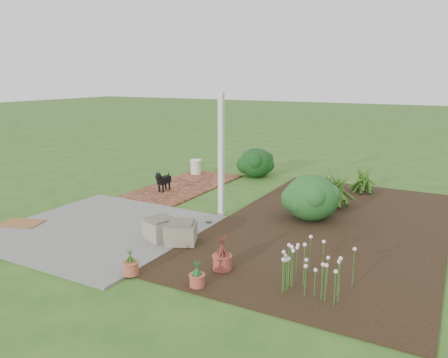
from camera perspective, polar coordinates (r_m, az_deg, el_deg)
The scene contains 19 objects.
ground at distance 9.11m, azimuth -2.32°, elevation -4.66°, with size 80.00×80.00×0.00m, color #295B1C.
concrete_patio at distance 8.53m, azimuth -15.77°, elevation -6.30°, with size 3.50×3.50×0.04m, color slate.
brick_path at distance 11.40m, azimuth -5.13°, elevation -0.90°, with size 1.60×3.50×0.04m, color brown.
garden_bed at distance 8.63m, azimuth 13.93°, elevation -5.99°, with size 4.00×7.00×0.03m, color black.
veranda_post at distance 8.74m, azimuth -0.37°, elevation 3.04°, with size 0.10×0.10×2.50m, color white.
stone_trough_near at distance 7.68m, azimuth -7.17°, elevation -6.77°, with size 0.44×0.44×0.29m, color #766A5C.
stone_trough_mid at distance 7.51m, azimuth -5.59°, elevation -7.07°, with size 0.49×0.49×0.33m, color #716A57.
stone_trough_far at distance 7.74m, azimuth -8.26°, elevation -6.53°, with size 0.48×0.48×0.32m, color gray.
coir_doormat at distance 9.29m, azimuth -24.96°, elevation -5.24°, with size 0.75×0.48×0.02m, color olive.
black_dog at distance 10.80m, azimuth -7.98°, elevation -0.10°, with size 0.17×0.56×0.48m.
cream_ceramic_urn at distance 12.66m, azimuth -3.71°, elevation 1.58°, with size 0.30×0.30×0.40m, color beige.
evergreen_shrub at distance 8.82m, azimuth 11.37°, elevation -2.23°, with size 1.07×1.07×0.91m, color #133E1A.
agapanthus_clump_back at distance 9.75m, azimuth 14.29°, elevation -0.62°, with size 1.12×1.12×1.00m, color #143F0F, non-canonical shape.
agapanthus_clump_front at distance 11.16m, azimuth 17.64°, elevation 0.33°, with size 0.88×0.88×0.79m, color #1A3D0D, non-canonical shape.
pink_flower_patch at distance 6.04m, azimuth 11.95°, elevation -11.17°, with size 0.96×0.96×0.61m, color #113D0F, non-canonical shape.
terracotta_pot_bronze at distance 6.53m, azimuth -0.23°, elevation -10.80°, with size 0.27×0.27×0.22m, color #A34137.
terracotta_pot_small_left at distance 6.07m, azimuth -3.54°, elevation -13.05°, with size 0.20×0.20×0.17m, color #AB483A.
terracotta_pot_small_right at distance 6.52m, azimuth -12.09°, elevation -11.30°, with size 0.23×0.23×0.19m, color #B3533C.
purple_flowering_bush at distance 12.47m, azimuth 4.25°, elevation 2.23°, with size 0.98×0.98×0.84m, color black.
Camera 1 is at (4.47, -7.42, 2.81)m, focal length 35.00 mm.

